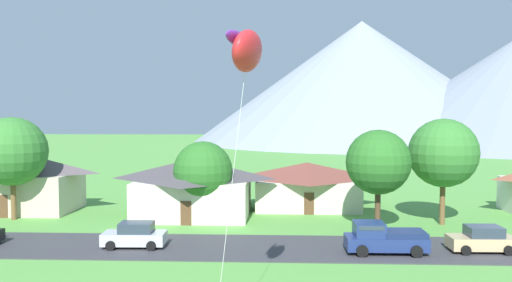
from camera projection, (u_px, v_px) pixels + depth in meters
name	position (u px, v px, depth m)	size (l,w,h in m)	color
road_strip	(279.00, 248.00, 34.28)	(160.00, 6.69, 0.08)	#38383D
mountain_far_west_ridge	(361.00, 81.00, 158.35)	(104.50, 104.50, 37.40)	gray
house_leftmost	(194.00, 186.00, 45.01)	(10.45, 8.56, 5.10)	beige
house_left_center	(20.00, 181.00, 47.06)	(10.79, 6.72, 5.48)	beige
house_rightmost	(307.00, 184.00, 48.87)	(10.47, 7.63, 4.36)	beige
tree_near_left	(378.00, 162.00, 38.85)	(4.99, 4.99, 7.88)	#4C3823
tree_left_of_center	(203.00, 171.00, 42.52)	(4.98, 4.98, 6.77)	brown
tree_center	(12.00, 151.00, 43.08)	(5.85, 5.85, 8.80)	brown
tree_right_of_center	(443.00, 153.00, 41.20)	(5.60, 5.60, 8.70)	brown
parked_car_silver_west_end	(135.00, 235.00, 34.33)	(4.25, 2.18, 1.68)	#B7BCC1
parked_car_tan_mid_west	(482.00, 240.00, 33.19)	(4.24, 2.15, 1.68)	tan
pickup_truck_navy_west_side	(384.00, 238.00, 32.88)	(5.22, 2.37, 1.99)	navy
kite_flyer_with_kite	(246.00, 57.00, 19.72)	(2.28, 3.26, 12.49)	navy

